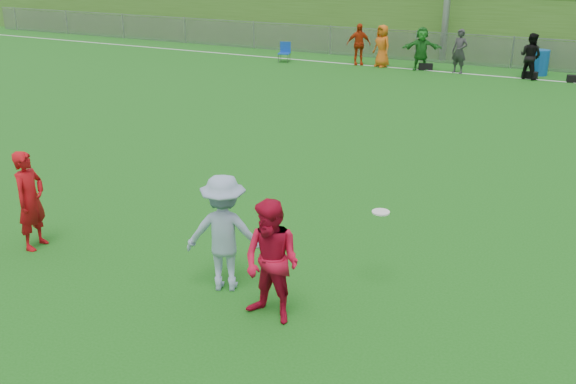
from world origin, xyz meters
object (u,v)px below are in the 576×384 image
Objects in this scene: recycling_bin at (540,63)px; frisbee at (381,212)px; player_red_center at (272,262)px; player_blue at (224,233)px; player_red_left at (30,200)px.

frisbee is at bearing -90.62° from recycling_bin.
player_blue is (-1.01, 0.46, 0.02)m from player_red_center.
player_red_left is at bearing -174.70° from player_red_center.
player_red_center is at bearing -93.38° from recycling_bin.
recycling_bin is at bearing -25.27° from player_red_left.
player_blue is at bearing -152.84° from frisbee.
player_red_left is 6.53× the size of frisbee.
player_red_left is 1.74× the size of recycling_bin.
player_red_left is 0.98× the size of player_red_center.
frisbee reaches higher than recycling_bin.
recycling_bin is (1.18, 19.90, -0.38)m from player_red_center.
player_red_center is at bearing 133.47° from player_blue.
player_blue reaches higher than player_red_center.
player_red_left is 3.57m from player_blue.
frisbee is at bearing -86.11° from player_red_left.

